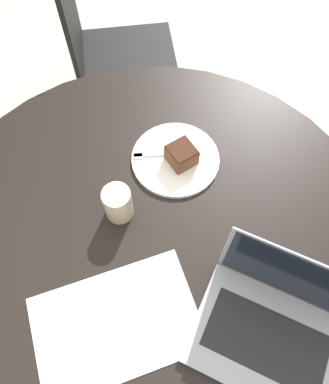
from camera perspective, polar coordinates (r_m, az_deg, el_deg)
ground_plane at (r=1.69m, az=-1.15°, el=-16.02°), size 12.00×12.00×0.00m
dining_table at (r=1.09m, az=-1.72°, el=-9.37°), size 1.29×1.29×0.71m
chair at (r=1.76m, az=-7.99°, el=19.53°), size 0.48×0.48×0.91m
paper_document at (r=0.96m, az=-7.38°, el=-19.21°), size 0.40×0.27×0.00m
plate at (r=1.12m, az=1.67°, el=5.07°), size 0.26×0.26×0.01m
cake_slice at (r=1.08m, az=2.62°, el=5.68°), size 0.09×0.09×0.06m
fork at (r=1.11m, az=-1.33°, el=5.74°), size 0.17×0.06×0.00m
coffee_glass at (r=1.00m, az=-7.10°, el=-1.75°), size 0.08×0.08×0.11m
laptop at (r=0.94m, az=16.27°, el=-18.91°), size 0.42×0.42×0.25m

